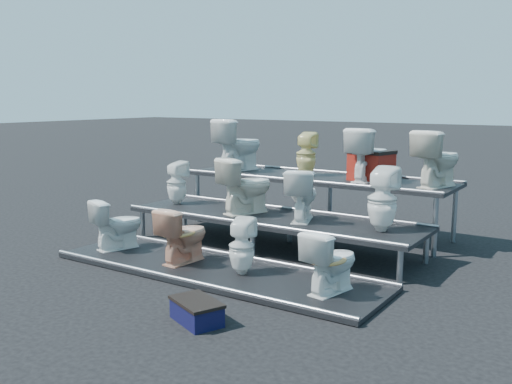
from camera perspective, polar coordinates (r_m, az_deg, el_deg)
The scene contains 18 objects.
ground at distance 7.90m, azimuth 1.61°, elevation -5.72°, with size 80.00×80.00×0.00m, color black.
tier_front at distance 6.87m, azimuth -4.18°, elevation -7.83°, with size 4.20×1.20×0.06m, color black.
tier_mid at distance 7.85m, azimuth 1.62°, elevation -4.10°, with size 4.20×1.20×0.46m, color black.
tier_back at distance 8.91m, azimuth 6.05°, elevation -1.20°, with size 4.20×1.20×0.86m, color black.
toilet_0 at distance 7.84m, azimuth -13.68°, elevation -3.12°, with size 0.38×0.66×0.67m, color white.
toilet_1 at distance 7.06m, azimuth -7.27°, elevation -4.25°, with size 0.38×0.67×0.69m, color #E4A280.
toilet_2 at distance 6.54m, azimuth -1.44°, elevation -5.44°, with size 0.29×0.30×0.65m, color white.
toilet_3 at distance 5.99m, azimuth 7.52°, elevation -6.85°, with size 0.37×0.65×0.67m, color white.
toilet_4 at distance 8.75m, azimuth -7.95°, elevation 0.94°, with size 0.29×0.30×0.65m, color white.
toilet_5 at distance 7.96m, azimuth -1.01°, elevation 0.67°, with size 0.44×0.77×0.79m, color silver.
toilet_6 at distance 7.50m, azimuth 4.62°, elevation -0.26°, with size 0.39×0.68×0.69m, color white.
toilet_7 at distance 7.04m, azimuth 12.53°, elevation -0.71°, with size 0.35×0.36×0.79m, color white.
toilet_8 at distance 9.56m, azimuth -1.73°, elevation 4.76°, with size 0.48×0.84×0.86m, color white.
toilet_9 at distance 8.89m, azimuth 5.04°, elevation 3.80°, with size 0.31×0.31×0.68m, color #E8DB8F.
toilet_10 at distance 8.45m, azimuth 11.24°, elevation 3.70°, with size 0.43×0.76×0.78m, color white.
toilet_11 at distance 8.13m, azimuth 17.71°, elevation 3.20°, with size 0.43×0.76×0.77m, color silver.
red_crate at distance 8.50m, azimuth 11.44°, elevation 2.45°, with size 0.56×0.44×0.40m, color #9A2510.
step_stool at distance 5.43m, azimuth -5.96°, elevation -11.92°, with size 0.51×0.31×0.19m, color black.
Camera 1 is at (4.02, -6.48, 2.06)m, focal length 40.00 mm.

